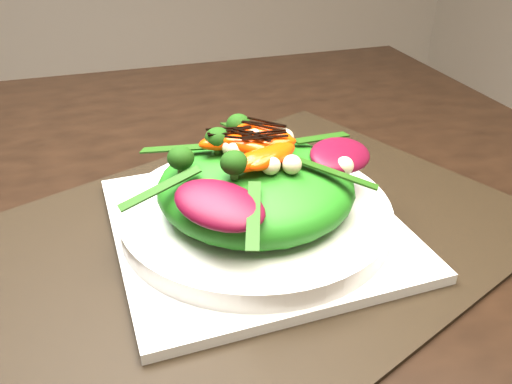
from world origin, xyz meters
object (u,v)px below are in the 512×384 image
object	(u,v)px
salad_bowl	(256,213)
lettuce_mound	(256,187)
plate_base	(256,226)
orange_segment	(242,148)
placemat	(256,232)

from	to	relation	value
salad_bowl	lettuce_mound	world-z (taller)	lettuce_mound
plate_base	orange_segment	world-z (taller)	orange_segment
plate_base	salad_bowl	bearing A→B (deg)	-90.00
placemat	orange_segment	xyz separation A→B (m)	(-0.01, 0.01, 0.10)
salad_bowl	orange_segment	bearing A→B (deg)	155.91
placemat	lettuce_mound	bearing A→B (deg)	-90.00
plate_base	orange_segment	xyz separation A→B (m)	(-0.01, 0.01, 0.09)
lettuce_mound	orange_segment	xyz separation A→B (m)	(-0.01, 0.01, 0.04)
salad_bowl	orange_segment	xyz separation A→B (m)	(-0.01, 0.01, 0.07)
plate_base	lettuce_mound	xyz separation A→B (m)	(0.00, -0.00, 0.05)
salad_bowl	placemat	bearing A→B (deg)	90.00
salad_bowl	plate_base	bearing A→B (deg)	90.00
plate_base	orange_segment	size ratio (longest dim) A/B	4.58
placemat	plate_base	world-z (taller)	plate_base
orange_segment	plate_base	bearing A→B (deg)	-24.09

